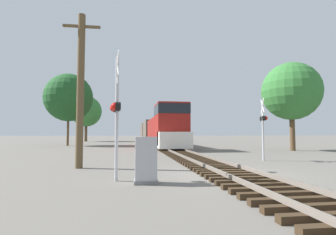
{
  "coord_description": "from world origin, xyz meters",
  "views": [
    {
      "loc": [
        -4.0,
        -10.29,
        1.66
      ],
      "look_at": [
        -1.75,
        5.45,
        2.64
      ],
      "focal_mm": 28.0,
      "sensor_mm": 36.0,
      "label": 1
    }
  ],
  "objects": [
    {
      "name": "tree_far_right",
      "position": [
        11.69,
        13.38,
        5.83
      ],
      "size": [
        5.68,
        5.68,
        8.69
      ],
      "color": "brown",
      "rests_on": "ground"
    },
    {
      "name": "ground_plane",
      "position": [
        0.0,
        0.0,
        0.0
      ],
      "size": [
        400.0,
        400.0,
        0.0
      ],
      "primitive_type": "plane",
      "color": "#666059"
    },
    {
      "name": "crossing_signal_near",
      "position": [
        -4.52,
        -0.83,
        2.54
      ],
      "size": [
        0.44,
        1.01,
        4.57
      ],
      "rotation": [
        0.0,
        0.0,
        -1.43
      ],
      "color": "#B7B7BC",
      "rests_on": "ground"
    },
    {
      "name": "relay_cabinet",
      "position": [
        -3.49,
        -1.42,
        0.77
      ],
      "size": [
        0.79,
        0.59,
        1.56
      ],
      "color": "slate",
      "rests_on": "ground"
    },
    {
      "name": "utility_pole",
      "position": [
        -6.45,
        2.87,
        3.87
      ],
      "size": [
        1.8,
        0.35,
        7.57
      ],
      "color": "brown",
      "rests_on": "ground"
    },
    {
      "name": "rail_track_bed",
      "position": [
        0.0,
        -0.0,
        0.14
      ],
      "size": [
        2.6,
        160.0,
        0.31
      ],
      "color": "#382819",
      "rests_on": "ground"
    },
    {
      "name": "freight_train",
      "position": [
        0.0,
        35.64,
        2.08
      ],
      "size": [
        3.08,
        47.62,
        4.63
      ],
      "color": "maroon",
      "rests_on": "ground"
    },
    {
      "name": "tree_mid_background",
      "position": [
        -12.58,
        27.43,
        6.66
      ],
      "size": [
        6.63,
        6.63,
        9.99
      ],
      "color": "brown",
      "rests_on": "ground"
    },
    {
      "name": "tree_deep_background",
      "position": [
        -13.44,
        47.38,
        6.4
      ],
      "size": [
        6.51,
        6.51,
        9.68
      ],
      "color": "brown",
      "rests_on": "ground"
    },
    {
      "name": "crossing_signal_far",
      "position": [
        4.14,
        4.92,
        2.35
      ],
      "size": [
        0.56,
        1.01,
        3.84
      ],
      "rotation": [
        0.0,
        0.0,
        1.27
      ],
      "color": "#B7B7BC",
      "rests_on": "ground"
    }
  ]
}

